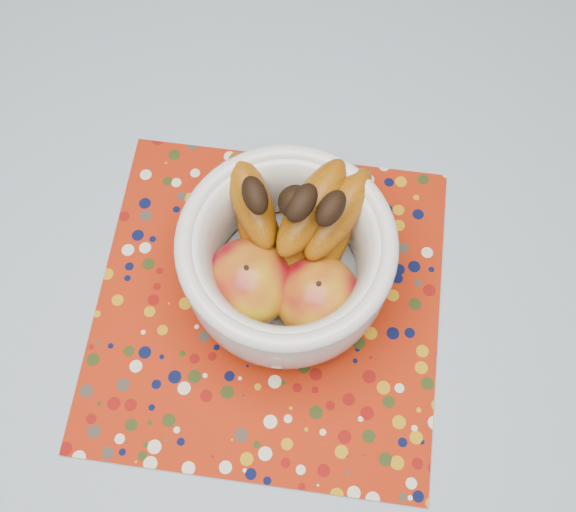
# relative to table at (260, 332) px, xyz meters

# --- Properties ---
(table) EXTENTS (1.20, 1.20, 0.75)m
(table) POSITION_rel_table_xyz_m (0.00, 0.00, 0.00)
(table) COLOR brown
(table) RESTS_ON ground
(tablecloth) EXTENTS (1.32, 1.32, 0.01)m
(tablecloth) POSITION_rel_table_xyz_m (0.00, 0.00, 0.08)
(tablecloth) COLOR slate
(tablecloth) RESTS_ON table
(placemat) EXTENTS (0.42, 0.42, 0.00)m
(placemat) POSITION_rel_table_xyz_m (0.01, 0.01, 0.09)
(placemat) COLOR #931D08
(placemat) RESTS_ON tablecloth
(fruit_bowl) EXTENTS (0.23, 0.22, 0.18)m
(fruit_bowl) POSITION_rel_table_xyz_m (0.02, 0.04, 0.17)
(fruit_bowl) COLOR silver
(fruit_bowl) RESTS_ON placemat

